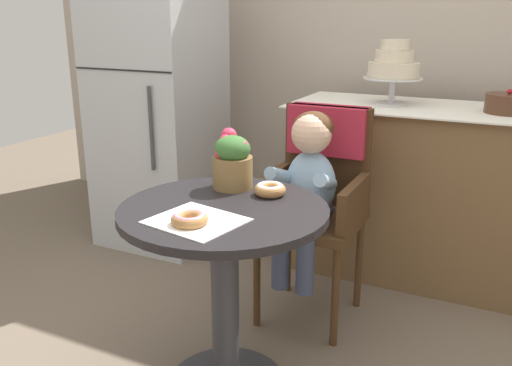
{
  "coord_description": "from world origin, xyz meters",
  "views": [
    {
      "loc": [
        0.86,
        -1.51,
        1.35
      ],
      "look_at": [
        0.05,
        0.15,
        0.77
      ],
      "focal_mm": 38.16,
      "sensor_mm": 36.0,
      "label": 1
    }
  ],
  "objects_px": {
    "flower_vase": "(232,160)",
    "round_layer_cake": "(508,104)",
    "seated_child": "(308,179)",
    "cafe_table": "(225,264)",
    "donut_front": "(270,189)",
    "donut_mid": "(189,219)",
    "tiered_cake_stand": "(394,66)",
    "refrigerator": "(158,102)",
    "wicker_chair": "(320,178)"
  },
  "relations": [
    {
      "from": "wicker_chair",
      "to": "flower_vase",
      "type": "height_order",
      "value": "wicker_chair"
    },
    {
      "from": "donut_mid",
      "to": "flower_vase",
      "type": "relative_size",
      "value": 0.53
    },
    {
      "from": "tiered_cake_stand",
      "to": "seated_child",
      "type": "bearing_deg",
      "value": -102.76
    },
    {
      "from": "donut_mid",
      "to": "tiered_cake_stand",
      "type": "relative_size",
      "value": 0.36
    },
    {
      "from": "seated_child",
      "to": "donut_mid",
      "type": "height_order",
      "value": "seated_child"
    },
    {
      "from": "flower_vase",
      "to": "tiered_cake_stand",
      "type": "bearing_deg",
      "value": 72.75
    },
    {
      "from": "flower_vase",
      "to": "round_layer_cake",
      "type": "height_order",
      "value": "round_layer_cake"
    },
    {
      "from": "cafe_table",
      "to": "wicker_chair",
      "type": "relative_size",
      "value": 0.75
    },
    {
      "from": "donut_mid",
      "to": "refrigerator",
      "type": "height_order",
      "value": "refrigerator"
    },
    {
      "from": "seated_child",
      "to": "flower_vase",
      "type": "distance_m",
      "value": 0.42
    },
    {
      "from": "donut_mid",
      "to": "round_layer_cake",
      "type": "relative_size",
      "value": 0.56
    },
    {
      "from": "seated_child",
      "to": "cafe_table",
      "type": "bearing_deg",
      "value": -99.9
    },
    {
      "from": "donut_front",
      "to": "refrigerator",
      "type": "xyz_separation_m",
      "value": [
        -1.14,
        0.92,
        0.11
      ]
    },
    {
      "from": "seated_child",
      "to": "donut_mid",
      "type": "bearing_deg",
      "value": -98.48
    },
    {
      "from": "cafe_table",
      "to": "wicker_chair",
      "type": "bearing_deg",
      "value": 82.24
    },
    {
      "from": "donut_front",
      "to": "flower_vase",
      "type": "distance_m",
      "value": 0.19
    },
    {
      "from": "flower_vase",
      "to": "seated_child",
      "type": "bearing_deg",
      "value": 63.95
    },
    {
      "from": "cafe_table",
      "to": "donut_mid",
      "type": "relative_size",
      "value": 6.18
    },
    {
      "from": "donut_front",
      "to": "refrigerator",
      "type": "distance_m",
      "value": 1.47
    },
    {
      "from": "donut_front",
      "to": "flower_vase",
      "type": "height_order",
      "value": "flower_vase"
    },
    {
      "from": "wicker_chair",
      "to": "round_layer_cake",
      "type": "xyz_separation_m",
      "value": [
        0.72,
        0.57,
        0.3
      ]
    },
    {
      "from": "wicker_chair",
      "to": "tiered_cake_stand",
      "type": "height_order",
      "value": "tiered_cake_stand"
    },
    {
      "from": "tiered_cake_stand",
      "to": "refrigerator",
      "type": "height_order",
      "value": "refrigerator"
    },
    {
      "from": "flower_vase",
      "to": "donut_front",
      "type": "bearing_deg",
      "value": -7.5
    },
    {
      "from": "donut_mid",
      "to": "flower_vase",
      "type": "xyz_separation_m",
      "value": [
        -0.06,
        0.39,
        0.09
      ]
    },
    {
      "from": "cafe_table",
      "to": "donut_mid",
      "type": "bearing_deg",
      "value": -94.28
    },
    {
      "from": "seated_child",
      "to": "flower_vase",
      "type": "relative_size",
      "value": 3.33
    },
    {
      "from": "flower_vase",
      "to": "tiered_cake_stand",
      "type": "distance_m",
      "value": 1.18
    },
    {
      "from": "flower_vase",
      "to": "tiered_cake_stand",
      "type": "relative_size",
      "value": 0.67
    },
    {
      "from": "donut_mid",
      "to": "flower_vase",
      "type": "distance_m",
      "value": 0.41
    },
    {
      "from": "wicker_chair",
      "to": "refrigerator",
      "type": "relative_size",
      "value": 0.56
    },
    {
      "from": "wicker_chair",
      "to": "seated_child",
      "type": "bearing_deg",
      "value": -90.13
    },
    {
      "from": "donut_mid",
      "to": "tiered_cake_stand",
      "type": "xyz_separation_m",
      "value": [
        0.28,
        1.49,
        0.35
      ]
    },
    {
      "from": "seated_child",
      "to": "flower_vase",
      "type": "xyz_separation_m",
      "value": [
        -0.17,
        -0.35,
        0.15
      ]
    },
    {
      "from": "wicker_chair",
      "to": "flower_vase",
      "type": "bearing_deg",
      "value": -108.84
    },
    {
      "from": "cafe_table",
      "to": "refrigerator",
      "type": "bearing_deg",
      "value": 133.67
    },
    {
      "from": "seated_child",
      "to": "refrigerator",
      "type": "relative_size",
      "value": 0.43
    },
    {
      "from": "donut_mid",
      "to": "tiered_cake_stand",
      "type": "distance_m",
      "value": 1.56
    },
    {
      "from": "donut_front",
      "to": "cafe_table",
      "type": "bearing_deg",
      "value": -116.13
    },
    {
      "from": "tiered_cake_stand",
      "to": "wicker_chair",
      "type": "bearing_deg",
      "value": -105.98
    },
    {
      "from": "donut_mid",
      "to": "refrigerator",
      "type": "bearing_deg",
      "value": 128.76
    },
    {
      "from": "cafe_table",
      "to": "flower_vase",
      "type": "bearing_deg",
      "value": 109.98
    },
    {
      "from": "wicker_chair",
      "to": "round_layer_cake",
      "type": "distance_m",
      "value": 0.96
    },
    {
      "from": "round_layer_cake",
      "to": "tiered_cake_stand",
      "type": "bearing_deg",
      "value": 177.91
    },
    {
      "from": "seated_child",
      "to": "donut_front",
      "type": "distance_m",
      "value": 0.38
    },
    {
      "from": "donut_front",
      "to": "round_layer_cake",
      "type": "xyz_separation_m",
      "value": [
        0.72,
        1.1,
        0.2
      ]
    },
    {
      "from": "cafe_table",
      "to": "refrigerator",
      "type": "height_order",
      "value": "refrigerator"
    },
    {
      "from": "cafe_table",
      "to": "refrigerator",
      "type": "xyz_separation_m",
      "value": [
        -1.05,
        1.1,
        0.34
      ]
    },
    {
      "from": "tiered_cake_stand",
      "to": "round_layer_cake",
      "type": "bearing_deg",
      "value": -2.09
    },
    {
      "from": "donut_front",
      "to": "donut_mid",
      "type": "distance_m",
      "value": 0.39
    }
  ]
}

